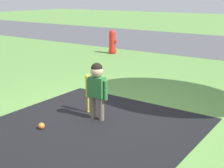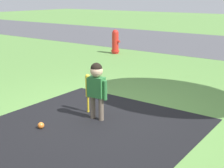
{
  "view_description": "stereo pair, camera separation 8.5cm",
  "coord_description": "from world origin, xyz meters",
  "px_view_note": "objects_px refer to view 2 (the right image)",
  "views": [
    {
      "loc": [
        2.79,
        -3.77,
        1.89
      ],
      "look_at": [
        -0.05,
        0.25,
        0.49
      ],
      "focal_mm": 50.0,
      "sensor_mm": 36.0,
      "label": 1
    },
    {
      "loc": [
        2.86,
        -3.72,
        1.89
      ],
      "look_at": [
        -0.05,
        0.25,
        0.49
      ],
      "focal_mm": 50.0,
      "sensor_mm": 36.0,
      "label": 2
    }
  ],
  "objects_px": {
    "baseball_bat": "(88,88)",
    "child": "(97,83)",
    "sports_ball": "(41,125)",
    "fire_hydrant": "(115,42)"
  },
  "relations": [
    {
      "from": "baseball_bat",
      "to": "child",
      "type": "bearing_deg",
      "value": -25.76
    },
    {
      "from": "sports_ball",
      "to": "fire_hydrant",
      "type": "distance_m",
      "value": 6.28
    },
    {
      "from": "child",
      "to": "sports_ball",
      "type": "distance_m",
      "value": 1.04
    },
    {
      "from": "baseball_bat",
      "to": "fire_hydrant",
      "type": "distance_m",
      "value": 5.52
    },
    {
      "from": "fire_hydrant",
      "to": "baseball_bat",
      "type": "bearing_deg",
      "value": -59.09
    },
    {
      "from": "sports_ball",
      "to": "fire_hydrant",
      "type": "bearing_deg",
      "value": 115.54
    },
    {
      "from": "child",
      "to": "sports_ball",
      "type": "xyz_separation_m",
      "value": [
        -0.44,
        -0.77,
        -0.54
      ]
    },
    {
      "from": "child",
      "to": "fire_hydrant",
      "type": "height_order",
      "value": "child"
    },
    {
      "from": "child",
      "to": "baseball_bat",
      "type": "bearing_deg",
      "value": 150.17
    },
    {
      "from": "sports_ball",
      "to": "fire_hydrant",
      "type": "height_order",
      "value": "fire_hydrant"
    }
  ]
}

